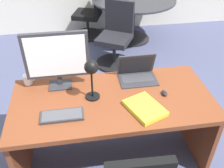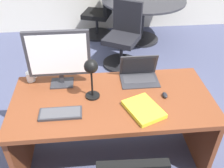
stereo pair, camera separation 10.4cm
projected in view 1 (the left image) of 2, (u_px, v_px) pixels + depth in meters
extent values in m
plane|color=#474C6B|center=(97.00, 75.00, 3.76)|extent=(12.00, 12.00, 0.00)
cube|color=brown|center=(113.00, 100.00, 2.13)|extent=(1.68, 0.80, 0.04)
cube|color=brown|center=(21.00, 142.00, 2.24)|extent=(0.04, 0.70, 0.71)
cube|color=brown|center=(196.00, 122.00, 2.45)|extent=(0.04, 0.70, 0.71)
cube|color=brown|center=(108.00, 108.00, 2.57)|extent=(1.48, 0.02, 0.50)
cube|color=#2D2D33|center=(61.00, 85.00, 2.26)|extent=(0.20, 0.16, 0.01)
cube|color=#2D2D33|center=(60.00, 80.00, 2.24)|extent=(0.04, 0.02, 0.09)
cube|color=#2D2D33|center=(56.00, 55.00, 2.08)|extent=(0.53, 0.04, 0.41)
cube|color=white|center=(56.00, 57.00, 2.07)|extent=(0.48, 0.00, 0.36)
cube|color=#2D2D33|center=(138.00, 80.00, 2.33)|extent=(0.34, 0.24, 0.01)
cube|color=#38383D|center=(137.00, 78.00, 2.34)|extent=(0.29, 0.13, 0.00)
cube|color=#2D2D33|center=(136.00, 64.00, 2.33)|extent=(0.34, 0.08, 0.22)
cube|color=black|center=(137.00, 65.00, 2.32)|extent=(0.30, 0.06, 0.18)
cube|color=#2D2D33|center=(62.00, 116.00, 1.93)|extent=(0.33, 0.14, 0.02)
cube|color=#47474C|center=(62.00, 115.00, 1.92)|extent=(0.30, 0.12, 0.00)
ellipsoid|color=black|center=(164.00, 93.00, 2.15)|extent=(0.04, 0.07, 0.03)
cylinder|color=black|center=(93.00, 96.00, 2.12)|extent=(0.12, 0.12, 0.01)
cylinder|color=black|center=(92.00, 83.00, 2.04)|extent=(0.02, 0.02, 0.26)
sphere|color=black|center=(91.00, 67.00, 1.92)|extent=(0.11, 0.11, 0.11)
cube|color=yellow|center=(145.00, 108.00, 1.99)|extent=(0.33, 0.37, 0.04)
cylinder|color=white|center=(28.00, 80.00, 2.26)|extent=(0.07, 0.07, 0.09)
torus|color=white|center=(32.00, 79.00, 2.26)|extent=(0.05, 0.01, 0.05)
cylinder|color=black|center=(132.00, 38.00, 4.71)|extent=(0.64, 0.64, 0.04)
cylinder|color=black|center=(133.00, 19.00, 4.49)|extent=(0.08, 0.08, 0.69)
cylinder|color=black|center=(88.00, 35.00, 4.83)|extent=(0.56, 0.56, 0.04)
cylinder|color=black|center=(88.00, 25.00, 4.72)|extent=(0.05, 0.05, 0.34)
cube|color=black|center=(87.00, 15.00, 4.59)|extent=(0.59, 0.59, 0.08)
cube|color=black|center=(98.00, 0.00, 4.40)|extent=(0.20, 0.43, 0.48)
cylinder|color=black|center=(114.00, 63.00, 3.99)|extent=(0.56, 0.56, 0.04)
cylinder|color=black|center=(114.00, 52.00, 3.87)|extent=(0.05, 0.05, 0.36)
cube|color=black|center=(114.00, 39.00, 3.74)|extent=(0.63, 0.63, 0.08)
cube|color=black|center=(119.00, 16.00, 3.75)|extent=(0.41, 0.27, 0.47)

